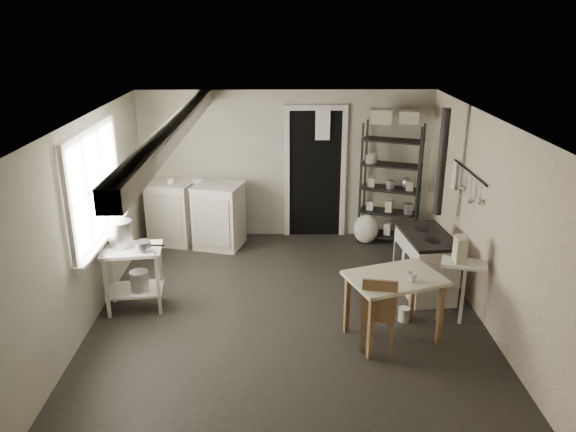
{
  "coord_description": "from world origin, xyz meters",
  "views": [
    {
      "loc": [
        -0.08,
        -5.95,
        3.35
      ],
      "look_at": [
        0.0,
        0.3,
        1.1
      ],
      "focal_mm": 35.0,
      "sensor_mm": 36.0,
      "label": 1
    }
  ],
  "objects_px": {
    "shelf_rack": "(390,184)",
    "work_table": "(393,306)",
    "stockpot": "(120,233)",
    "flour_sack": "(366,228)",
    "base_cabinets": "(196,215)",
    "stove": "(425,259)",
    "chair": "(379,305)",
    "prep_table": "(134,278)"
  },
  "relations": [
    {
      "from": "work_table",
      "to": "shelf_rack",
      "type": "bearing_deg",
      "value": 80.81
    },
    {
      "from": "base_cabinets",
      "to": "stove",
      "type": "height_order",
      "value": "base_cabinets"
    },
    {
      "from": "prep_table",
      "to": "base_cabinets",
      "type": "bearing_deg",
      "value": 77.5
    },
    {
      "from": "stockpot",
      "to": "base_cabinets",
      "type": "bearing_deg",
      "value": 73.36
    },
    {
      "from": "base_cabinets",
      "to": "work_table",
      "type": "xyz_separation_m",
      "value": [
        2.5,
        -2.73,
        -0.08
      ]
    },
    {
      "from": "prep_table",
      "to": "stockpot",
      "type": "distance_m",
      "value": 0.56
    },
    {
      "from": "stockpot",
      "to": "flour_sack",
      "type": "xyz_separation_m",
      "value": [
        3.19,
        1.94,
        -0.7
      ]
    },
    {
      "from": "stockpot",
      "to": "flour_sack",
      "type": "height_order",
      "value": "stockpot"
    },
    {
      "from": "shelf_rack",
      "to": "work_table",
      "type": "distance_m",
      "value": 2.83
    },
    {
      "from": "stockpot",
      "to": "stove",
      "type": "distance_m",
      "value": 3.75
    },
    {
      "from": "shelf_rack",
      "to": "stove",
      "type": "relative_size",
      "value": 1.89
    },
    {
      "from": "stockpot",
      "to": "chair",
      "type": "distance_m",
      "value": 3.08
    },
    {
      "from": "base_cabinets",
      "to": "flour_sack",
      "type": "xyz_separation_m",
      "value": [
        2.61,
        -0.02,
        -0.22
      ]
    },
    {
      "from": "stove",
      "to": "stockpot",
      "type": "bearing_deg",
      "value": 179.43
    },
    {
      "from": "base_cabinets",
      "to": "prep_table",
      "type": "bearing_deg",
      "value": -87.91
    },
    {
      "from": "prep_table",
      "to": "chair",
      "type": "xyz_separation_m",
      "value": [
        2.77,
        -0.86,
        0.08
      ]
    },
    {
      "from": "prep_table",
      "to": "shelf_rack",
      "type": "bearing_deg",
      "value": 31.02
    },
    {
      "from": "shelf_rack",
      "to": "chair",
      "type": "bearing_deg",
      "value": -81.47
    },
    {
      "from": "base_cabinets",
      "to": "work_table",
      "type": "height_order",
      "value": "base_cabinets"
    },
    {
      "from": "base_cabinets",
      "to": "stove",
      "type": "bearing_deg",
      "value": -13.14
    },
    {
      "from": "prep_table",
      "to": "chair",
      "type": "relative_size",
      "value": 0.91
    },
    {
      "from": "base_cabinets",
      "to": "chair",
      "type": "height_order",
      "value": "base_cabinets"
    },
    {
      "from": "stove",
      "to": "chair",
      "type": "xyz_separation_m",
      "value": [
        -0.8,
        -1.26,
        0.04
      ]
    },
    {
      "from": "work_table",
      "to": "flour_sack",
      "type": "height_order",
      "value": "work_table"
    },
    {
      "from": "stove",
      "to": "flour_sack",
      "type": "relative_size",
      "value": 2.14
    },
    {
      "from": "stockpot",
      "to": "shelf_rack",
      "type": "relative_size",
      "value": 0.16
    },
    {
      "from": "base_cabinets",
      "to": "flour_sack",
      "type": "distance_m",
      "value": 2.62
    },
    {
      "from": "stockpot",
      "to": "chair",
      "type": "bearing_deg",
      "value": -17.87
    },
    {
      "from": "stockpot",
      "to": "chair",
      "type": "height_order",
      "value": "stockpot"
    },
    {
      "from": "prep_table",
      "to": "work_table",
      "type": "bearing_deg",
      "value": -13.22
    },
    {
      "from": "prep_table",
      "to": "flour_sack",
      "type": "relative_size",
      "value": 1.69
    },
    {
      "from": "chair",
      "to": "flour_sack",
      "type": "height_order",
      "value": "chair"
    },
    {
      "from": "shelf_rack",
      "to": "flour_sack",
      "type": "relative_size",
      "value": 4.04
    },
    {
      "from": "prep_table",
      "to": "base_cabinets",
      "type": "xyz_separation_m",
      "value": [
        0.45,
        2.04,
        0.06
      ]
    },
    {
      "from": "stove",
      "to": "base_cabinets",
      "type": "bearing_deg",
      "value": 146.76
    },
    {
      "from": "stove",
      "to": "work_table",
      "type": "relative_size",
      "value": 1.02
    },
    {
      "from": "prep_table",
      "to": "chair",
      "type": "bearing_deg",
      "value": -17.19
    },
    {
      "from": "prep_table",
      "to": "flour_sack",
      "type": "bearing_deg",
      "value": 33.43
    },
    {
      "from": "prep_table",
      "to": "stockpot",
      "type": "height_order",
      "value": "stockpot"
    },
    {
      "from": "stockpot",
      "to": "work_table",
      "type": "distance_m",
      "value": 3.23
    },
    {
      "from": "flour_sack",
      "to": "stove",
      "type": "bearing_deg",
      "value": -72.66
    },
    {
      "from": "shelf_rack",
      "to": "chair",
      "type": "height_order",
      "value": "shelf_rack"
    }
  ]
}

